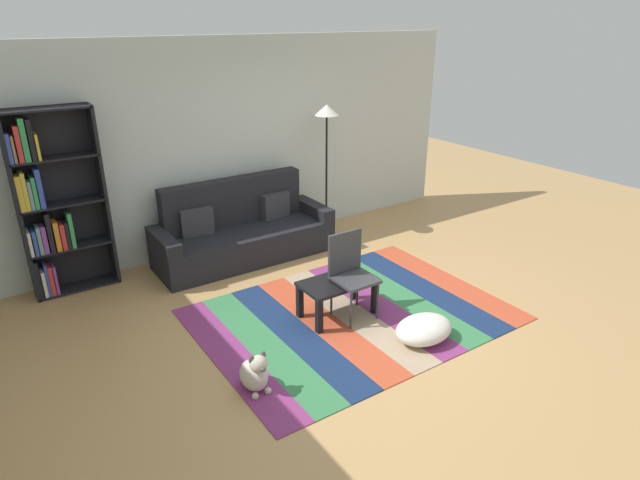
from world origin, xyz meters
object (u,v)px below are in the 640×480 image
at_px(dog, 255,373).
at_px(folding_chair, 350,268).
at_px(pouf, 424,329).
at_px(couch, 242,233).
at_px(standing_lamp, 327,128).
at_px(coffee_table, 338,287).
at_px(bookshelf, 52,206).
at_px(tv_remote, 339,281).

height_order(dog, folding_chair, folding_chair).
xyz_separation_m(pouf, folding_chair, (-0.29, 0.81, 0.41)).
distance_m(couch, dog, 2.75).
xyz_separation_m(couch, standing_lamp, (1.33, 0.03, 1.20)).
relative_size(coffee_table, pouf, 1.30).
relative_size(pouf, standing_lamp, 0.33).
xyz_separation_m(bookshelf, folding_chair, (2.37, -2.22, -0.48)).
distance_m(couch, tv_remote, 1.92).
xyz_separation_m(standing_lamp, tv_remote, (-1.18, -1.95, -1.12)).
bearing_deg(dog, pouf, -8.35).
relative_size(tv_remote, folding_chair, 0.17).
relative_size(bookshelf, tv_remote, 13.73).
xyz_separation_m(coffee_table, pouf, (0.41, -0.86, -0.20)).
bearing_deg(bookshelf, couch, -7.73).
relative_size(bookshelf, coffee_table, 2.63).
distance_m(bookshelf, coffee_table, 3.20).
bearing_deg(pouf, standing_lamp, 74.63).
distance_m(bookshelf, tv_remote, 3.20).
height_order(dog, tv_remote, tv_remote).
bearing_deg(standing_lamp, couch, -178.53).
bearing_deg(dog, coffee_table, 25.36).
bearing_deg(bookshelf, tv_remote, -44.41).
distance_m(coffee_table, tv_remote, 0.09).
xyz_separation_m(pouf, tv_remote, (-0.41, 0.83, 0.29)).
bearing_deg(tv_remote, standing_lamp, 49.70).
distance_m(bookshelf, standing_lamp, 3.47).
distance_m(pouf, tv_remote, 0.97).
xyz_separation_m(couch, coffee_table, (0.16, -1.89, -0.01)).
bearing_deg(dog, standing_lamp, 45.89).
height_order(couch, standing_lamp, standing_lamp).
bearing_deg(coffee_table, tv_remote, -95.02).
distance_m(dog, folding_chair, 1.56).
height_order(couch, coffee_table, couch).
xyz_separation_m(coffee_table, folding_chair, (0.12, -0.04, 0.20)).
bearing_deg(coffee_table, pouf, -64.41).
distance_m(pouf, folding_chair, 0.95).
distance_m(standing_lamp, tv_remote, 2.54).
bearing_deg(tv_remote, bookshelf, 126.43).
bearing_deg(tv_remote, coffee_table, 75.82).
bearing_deg(standing_lamp, coffee_table, -121.38).
bearing_deg(pouf, couch, 101.70).
xyz_separation_m(couch, bookshelf, (-2.09, 0.28, 0.68)).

